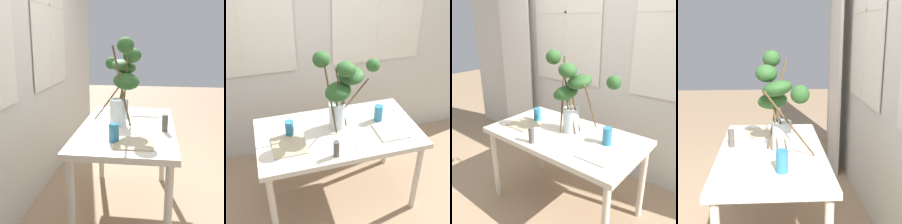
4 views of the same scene
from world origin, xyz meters
The scene contains 10 objects.
ground centered at (0.00, 0.00, 0.00)m, with size 14.00×14.00×0.00m, color #9E7F60.
back_wall_with_windows centered at (0.00, 0.92, 1.38)m, with size 5.27×0.14×2.74m.
dining_table centered at (0.00, 0.00, 0.69)m, with size 1.37×0.76×0.77m.
vase_with_branches centered at (0.05, 0.04, 1.15)m, with size 0.64×0.43×0.73m.
drinking_glass_blue_left centered at (-0.40, 0.06, 0.84)m, with size 0.07×0.07×0.13m, color teal.
drinking_glass_blue_right centered at (0.39, 0.06, 0.85)m, with size 0.08×0.08×0.14m, color teal.
plate_square_left centered at (-0.43, -0.09, 0.78)m, with size 0.27×0.27×0.01m, color tan.
plate_square_right centered at (0.43, -0.13, 0.78)m, with size 0.26×0.26×0.01m, color silver.
napkin_folded centered at (0.18, -0.24, 0.78)m, with size 0.20×0.11×0.00m, color silver.
pillar_candle centered at (-0.10, -0.30, 0.84)m, with size 0.05×0.05×0.14m.
Camera 2 is at (-0.58, -1.97, 2.26)m, focal length 48.08 mm.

